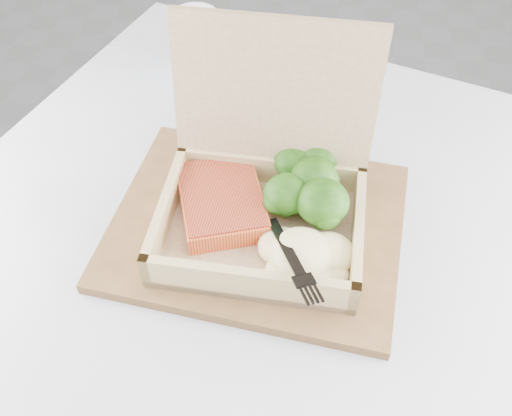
# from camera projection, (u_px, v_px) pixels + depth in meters

# --- Properties ---
(floor) EXTENTS (4.00, 4.00, 0.00)m
(floor) POSITION_uv_depth(u_px,v_px,m) (107.00, 412.00, 1.24)
(floor) COLOR gray
(floor) RESTS_ON ground
(cafe_table) EXTENTS (0.98, 0.98, 0.72)m
(cafe_table) POSITION_uv_depth(u_px,v_px,m) (264.00, 322.00, 0.78)
(cafe_table) COLOR black
(cafe_table) RESTS_ON floor
(serving_tray) EXTENTS (0.35, 0.29, 0.01)m
(serving_tray) POSITION_uv_depth(u_px,v_px,m) (257.00, 225.00, 0.65)
(serving_tray) COLOR brown
(serving_tray) RESTS_ON cafe_table
(takeout_container) EXTENTS (0.22, 0.20, 0.21)m
(takeout_container) POSITION_uv_depth(u_px,v_px,m) (265.00, 184.00, 0.61)
(takeout_container) COLOR tan
(takeout_container) RESTS_ON serving_tray
(salmon_fillet) EXTENTS (0.12, 0.14, 0.02)m
(salmon_fillet) POSITION_uv_depth(u_px,v_px,m) (222.00, 202.00, 0.63)
(salmon_fillet) COLOR orange
(salmon_fillet) RESTS_ON takeout_container
(broccoli_pile) EXTENTS (0.13, 0.13, 0.05)m
(broccoli_pile) POSITION_uv_depth(u_px,v_px,m) (313.00, 185.00, 0.63)
(broccoli_pile) COLOR #306716
(broccoli_pile) RESTS_ON takeout_container
(mashed_potatoes) EXTENTS (0.11, 0.09, 0.04)m
(mashed_potatoes) POSITION_uv_depth(u_px,v_px,m) (301.00, 254.00, 0.58)
(mashed_potatoes) COLOR beige
(mashed_potatoes) RESTS_ON takeout_container
(plastic_fork) EXTENTS (0.07, 0.13, 0.03)m
(plastic_fork) POSITION_uv_depth(u_px,v_px,m) (280.00, 232.00, 0.58)
(plastic_fork) COLOR black
(plastic_fork) RESTS_ON mashed_potatoes
(paper_cup) EXTENTS (0.07, 0.07, 0.08)m
(paper_cup) POSITION_uv_depth(u_px,v_px,m) (197.00, 39.00, 0.83)
(paper_cup) COLOR white
(paper_cup) RESTS_ON cafe_table
(receipt) EXTENTS (0.16, 0.17, 0.00)m
(receipt) POSITION_uv_depth(u_px,v_px,m) (295.00, 135.00, 0.76)
(receipt) COLOR white
(receipt) RESTS_ON cafe_table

